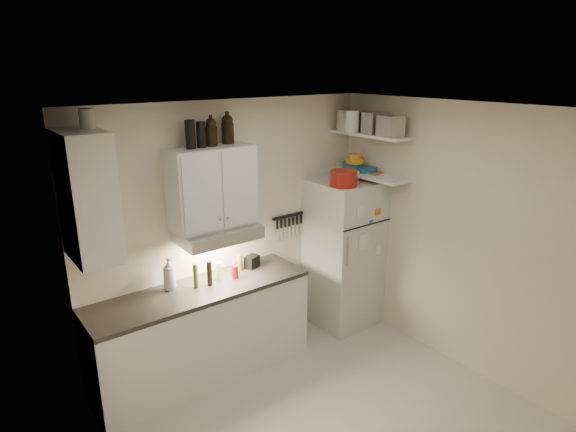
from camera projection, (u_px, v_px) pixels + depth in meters
floor at (328, 418)px, 4.15m from camera, size 3.20×3.00×0.02m
ceiling at (337, 109)px, 3.36m from camera, size 3.20×3.00×0.02m
back_wall at (232, 230)px, 4.90m from camera, size 3.20×0.02×2.60m
left_wall at (129, 350)px, 2.83m from camera, size 0.02×3.00×2.60m
right_wall at (455, 237)px, 4.69m from camera, size 0.02×3.00×2.60m
base_cabinet at (203, 334)px, 4.61m from camera, size 2.10×0.60×0.88m
countertop at (200, 290)px, 4.47m from camera, size 2.10×0.62×0.04m
upper_cabinet at (212, 187)px, 4.44m from camera, size 0.80×0.33×0.75m
side_cabinet at (87, 197)px, 3.64m from camera, size 0.33×0.55×1.00m
range_hood at (218, 233)px, 4.52m from camera, size 0.76×0.46×0.12m
fridge at (344, 253)px, 5.50m from camera, size 0.70×0.68×1.70m
shelf_hi at (371, 134)px, 5.10m from camera, size 0.30×0.95×0.03m
shelf_lo at (369, 175)px, 5.24m from camera, size 0.30×0.95×0.03m
knife_strip at (288, 216)px, 5.28m from camera, size 0.42×0.02×0.03m
dutch_oven at (344, 178)px, 4.98m from camera, size 0.34×0.34×0.17m
book_stack at (370, 176)px, 5.28m from camera, size 0.25×0.29×0.09m
spice_jar at (357, 176)px, 5.24m from camera, size 0.07×0.07×0.10m
stock_pot at (351, 120)px, 5.21m from camera, size 0.40×0.40×0.23m
tin_a at (375, 123)px, 5.03m from camera, size 0.25×0.23×0.22m
tin_b at (391, 126)px, 4.82m from camera, size 0.23×0.23×0.21m
bowl_teal at (353, 166)px, 5.37m from camera, size 0.24×0.24×0.10m
bowl_orange at (355, 161)px, 5.29m from camera, size 0.19×0.19×0.06m
bowl_yellow at (355, 156)px, 5.27m from camera, size 0.15×0.15×0.05m
plates at (367, 170)px, 5.28m from camera, size 0.27×0.27×0.05m
growler_a at (211, 132)px, 4.33m from camera, size 0.14×0.14×0.26m
growler_b at (228, 129)px, 4.46m from camera, size 0.14×0.14×0.27m
thermos_a at (201, 135)px, 4.25m from camera, size 0.10×0.10×0.23m
thermos_b at (190, 134)px, 4.18m from camera, size 0.11×0.11×0.25m
side_jar at (87, 119)px, 3.55m from camera, size 0.11×0.11×0.15m
soap_bottle at (169, 272)px, 4.40m from camera, size 0.16×0.16×0.34m
pepper_mill at (240, 262)px, 4.85m from camera, size 0.06×0.06×0.16m
oil_bottle at (196, 276)px, 4.45m from camera, size 0.06×0.06×0.24m
vinegar_bottle at (209, 273)px, 4.50m from camera, size 0.07×0.07×0.24m
clear_bottle at (219, 271)px, 4.61m from camera, size 0.07×0.07×0.19m
red_jar at (235, 272)px, 4.67m from camera, size 0.08×0.08×0.13m
caddy at (252, 262)px, 4.92m from camera, size 0.17×0.15×0.12m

